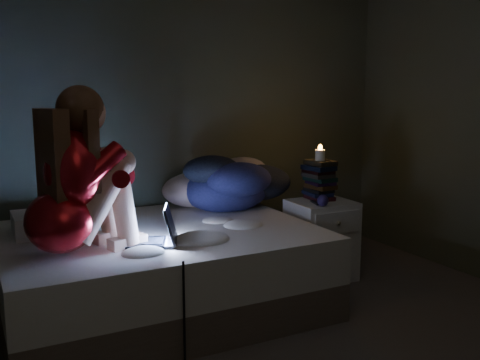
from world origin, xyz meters
TOP-DOWN VIEW (x-y plane):
  - wall_back at (0.00, 1.91)m, footprint 3.60×0.02m
  - bed at (-0.46, 1.10)m, footprint 1.86×1.40m
  - pillow at (-1.05, 1.34)m, footprint 0.44×0.31m
  - woman at (-1.08, 0.80)m, footprint 0.62×0.49m
  - laptop at (-0.63, 0.83)m, footprint 0.39×0.34m
  - clothes_pile at (0.18, 1.48)m, footprint 0.79×0.69m
  - nightstand at (0.77, 1.11)m, footprint 0.44×0.40m
  - book_stack at (0.80, 1.19)m, footprint 0.19×0.25m
  - candle at (0.80, 1.19)m, footprint 0.07×0.07m
  - phone at (0.71, 1.06)m, footprint 0.10×0.15m
  - blue_orb at (0.68, 0.97)m, footprint 0.08×0.08m

SIDE VIEW (x-z plane):
  - bed at x=-0.46m, z-range 0.00..0.51m
  - nightstand at x=0.77m, z-range 0.00..0.57m
  - pillow at x=-1.05m, z-range 0.51..0.64m
  - phone at x=0.71m, z-range 0.57..0.58m
  - blue_orb at x=0.68m, z-range 0.57..0.65m
  - laptop at x=-0.63m, z-range 0.51..0.74m
  - book_stack at x=0.80m, z-range 0.57..0.85m
  - clothes_pile at x=0.18m, z-range 0.51..0.92m
  - candle at x=0.80m, z-range 0.85..0.93m
  - woman at x=-1.08m, z-range 0.51..1.39m
  - wall_back at x=0.00m, z-range 0.00..2.60m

